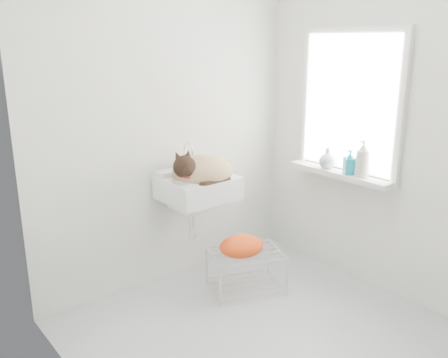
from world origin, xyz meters
TOP-DOWN VIEW (x-y plane):
  - floor at (0.00, 0.00)m, footprint 2.20×2.00m
  - back_wall at (0.00, 1.00)m, footprint 2.20×0.02m
  - right_wall at (1.10, 0.00)m, footprint 0.02×2.00m
  - left_wall at (-1.10, 0.00)m, footprint 0.02×2.00m
  - window_glass at (1.09, 0.20)m, footprint 0.01×0.80m
  - window_frame at (1.07, 0.20)m, footprint 0.04×0.90m
  - windowsill at (1.01, 0.20)m, footprint 0.16×0.88m
  - sink at (0.08, 0.74)m, footprint 0.51×0.44m
  - faucet at (0.08, 0.92)m, footprint 0.18×0.13m
  - cat at (0.09, 0.72)m, footprint 0.51×0.45m
  - wire_rack at (0.29, 0.44)m, footprint 0.60×0.52m
  - towel at (0.23, 0.42)m, footprint 0.38×0.32m
  - bottle_a at (1.00, -0.00)m, footprint 0.10×0.10m
  - bottle_b at (1.00, 0.11)m, footprint 0.12×0.11m
  - bottle_c at (1.00, 0.32)m, footprint 0.17×0.17m

SIDE VIEW (x-z plane):
  - floor at x=0.00m, z-range -0.01..0.01m
  - wire_rack at x=0.29m, z-range 0.00..0.30m
  - towel at x=0.23m, z-range 0.27..0.40m
  - windowsill at x=1.01m, z-range 0.81..0.85m
  - sink at x=0.08m, z-range 0.75..0.95m
  - bottle_a at x=1.00m, z-range 0.73..0.97m
  - bottle_b at x=1.00m, z-range 0.76..0.94m
  - bottle_c at x=1.00m, z-range 0.77..0.93m
  - cat at x=0.09m, z-range 0.74..1.04m
  - faucet at x=0.08m, z-range 0.90..1.08m
  - back_wall at x=0.00m, z-range 0.00..2.50m
  - right_wall at x=1.10m, z-range 0.00..2.50m
  - left_wall at x=-1.10m, z-range 0.00..2.50m
  - window_glass at x=1.09m, z-range 0.85..1.85m
  - window_frame at x=1.07m, z-range 0.80..1.90m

